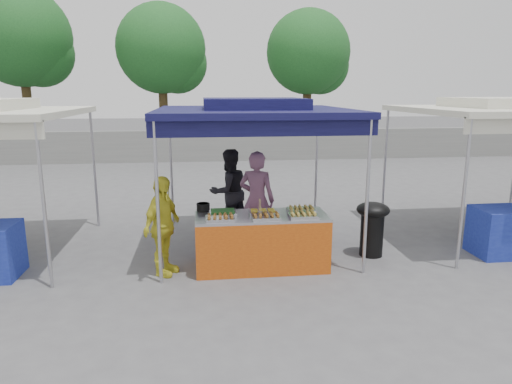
{
  "coord_description": "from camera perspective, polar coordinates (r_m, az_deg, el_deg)",
  "views": [
    {
      "loc": [
        -0.87,
        -6.72,
        2.7
      ],
      "look_at": [
        0.0,
        0.6,
        1.05
      ],
      "focal_mm": 32.0,
      "sensor_mm": 36.0,
      "label": 1
    }
  ],
  "objects": [
    {
      "name": "cooking_pot",
      "position": [
        7.19,
        -6.62,
        -1.89
      ],
      "size": [
        0.21,
        0.21,
        0.12
      ],
      "primitive_type": "cylinder",
      "color": "black",
      "rests_on": "vendor_table"
    },
    {
      "name": "skewer_cup",
      "position": [
        6.74,
        0.53,
        -2.87
      ],
      "size": [
        0.08,
        0.08,
        0.1
      ],
      "primitive_type": "cylinder",
      "color": "#A9A8AF",
      "rests_on": "vendor_table"
    },
    {
      "name": "back_wall",
      "position": [
        17.87,
        -3.97,
        5.82
      ],
      "size": [
        40.0,
        0.25,
        1.2
      ],
      "primitive_type": "cube",
      "color": "slate",
      "rests_on": "ground_plane"
    },
    {
      "name": "tree_1",
      "position": [
        19.51,
        -11.3,
        16.7
      ],
      "size": [
        3.6,
        3.55,
        6.11
      ],
      "color": "#3A2D16",
      "rests_on": "ground_plane"
    },
    {
      "name": "food_tray_fr",
      "position": [
        6.81,
        5.9,
        -2.91
      ],
      "size": [
        0.42,
        0.3,
        0.07
      ],
      "color": "#B4B3B8",
      "rests_on": "vendor_table"
    },
    {
      "name": "ground_plane",
      "position": [
        7.3,
        0.56,
        -9.11
      ],
      "size": [
        80.0,
        80.0,
        0.0
      ],
      "primitive_type": "plane",
      "color": "#515053"
    },
    {
      "name": "vendor_woman",
      "position": [
        7.85,
        0.11,
        -1.01
      ],
      "size": [
        0.73,
        0.62,
        1.7
      ],
      "primitive_type": "imported",
      "rotation": [
        0.0,
        0.0,
        2.73
      ],
      "color": "#7B4E6B",
      "rests_on": "ground_plane"
    },
    {
      "name": "food_tray_fl",
      "position": [
        6.64,
        -4.51,
        -3.29
      ],
      "size": [
        0.42,
        0.3,
        0.07
      ],
      "color": "#B4B3B8",
      "rests_on": "vendor_table"
    },
    {
      "name": "food_tray_bl",
      "position": [
        6.94,
        -4.19,
        -2.58
      ],
      "size": [
        0.42,
        0.3,
        0.07
      ],
      "color": "#B4B3B8",
      "rests_on": "vendor_table"
    },
    {
      "name": "crate_left",
      "position": [
        7.72,
        -3.98,
        -6.64
      ],
      "size": [
        0.53,
        0.37,
        0.32
      ],
      "primitive_type": "cube",
      "color": "navy",
      "rests_on": "ground_plane"
    },
    {
      "name": "main_canopy",
      "position": [
        7.75,
        -0.33,
        10.17
      ],
      "size": [
        3.2,
        3.2,
        2.57
      ],
      "color": "#A9A8AF",
      "rests_on": "ground_plane"
    },
    {
      "name": "wok_burner",
      "position": [
        7.78,
        14.33,
        -3.9
      ],
      "size": [
        0.54,
        0.54,
        0.92
      ],
      "rotation": [
        0.0,
        0.0,
        -0.35
      ],
      "color": "black",
      "rests_on": "ground_plane"
    },
    {
      "name": "food_tray_br",
      "position": [
        7.12,
        5.66,
        -2.21
      ],
      "size": [
        0.42,
        0.3,
        0.07
      ],
      "color": "#B4B3B8",
      "rests_on": "vendor_table"
    },
    {
      "name": "food_tray_fm",
      "position": [
        6.7,
        1.25,
        -3.11
      ],
      "size": [
        0.42,
        0.3,
        0.07
      ],
      "color": "#B4B3B8",
      "rests_on": "vendor_table"
    },
    {
      "name": "vendor_table",
      "position": [
        7.06,
        0.68,
        -6.2
      ],
      "size": [
        2.0,
        0.8,
        0.85
      ],
      "color": "#AE450F",
      "rests_on": "ground_plane"
    },
    {
      "name": "customer_person",
      "position": [
        6.85,
        -11.62,
        -4.21
      ],
      "size": [
        0.72,
        0.95,
        1.49
      ],
      "primitive_type": "imported",
      "rotation": [
        0.0,
        0.0,
        1.1
      ],
      "color": "gold",
      "rests_on": "ground_plane"
    },
    {
      "name": "tree_2",
      "position": [
        20.16,
        6.91,
        16.53
      ],
      "size": [
        3.55,
        3.5,
        6.02
      ],
      "color": "#3A2D16",
      "rests_on": "ground_plane"
    },
    {
      "name": "helper_man",
      "position": [
        8.7,
        -3.4,
        0.05
      ],
      "size": [
        0.98,
        0.9,
        1.63
      ],
      "primitive_type": "imported",
      "rotation": [
        0.0,
        0.0,
        3.61
      ],
      "color": "black",
      "rests_on": "ground_plane"
    },
    {
      "name": "crate_right",
      "position": [
        7.77,
        2.3,
        -6.5
      ],
      "size": [
        0.52,
        0.37,
        0.31
      ],
      "primitive_type": "cube",
      "color": "navy",
      "rests_on": "ground_plane"
    },
    {
      "name": "tree_0",
      "position": [
        21.14,
        -26.89,
        16.46
      ],
      "size": [
        3.91,
        3.91,
        6.73
      ],
      "color": "#3A2D16",
      "rests_on": "ground_plane"
    },
    {
      "name": "crate_stacked",
      "position": [
        7.68,
        2.32,
        -4.31
      ],
      "size": [
        0.51,
        0.36,
        0.3
      ],
      "primitive_type": "cube",
      "color": "navy",
      "rests_on": "crate_right"
    },
    {
      "name": "food_tray_bm",
      "position": [
        6.97,
        0.86,
        -2.48
      ],
      "size": [
        0.42,
        0.3,
        0.07
      ],
      "color": "#B4B3B8",
      "rests_on": "vendor_table"
    }
  ]
}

